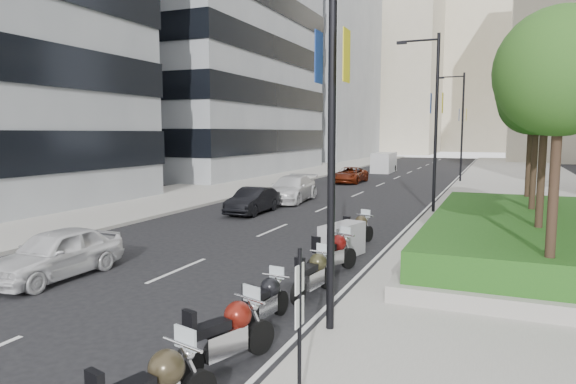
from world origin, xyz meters
The scene contains 27 objects.
ground centered at (0.00, 0.00, 0.00)m, with size 160.00×160.00×0.00m, color black.
sidewalk_right centered at (9.00, 30.00, 0.07)m, with size 10.00×100.00×0.15m, color #9E9B93.
sidewalk_left centered at (-12.00, 30.00, 0.07)m, with size 8.00×100.00×0.15m, color #9E9B93.
lane_edge centered at (3.70, 30.00, 0.01)m, with size 0.12×100.00×0.01m, color silver.
lane_centre centered at (-1.50, 30.00, 0.01)m, with size 0.12×100.00×0.01m, color silver.
building_grey_far centered at (-24.00, 70.00, 15.00)m, with size 22.00×26.00×30.00m, color gray.
building_cream_left centered at (-18.00, 100.00, 17.00)m, with size 26.00×24.00×34.00m, color #B7AD93.
building_cream_centre centered at (2.00, 120.00, 19.00)m, with size 30.00×24.00×38.00m, color #B7AD93.
tree_0 centered at (8.50, 4.00, 5.42)m, with size 2.80×2.80×6.30m.
tree_1 centered at (8.50, 8.00, 5.42)m, with size 2.80×2.80×6.30m.
tree_2 centered at (8.50, 12.00, 5.42)m, with size 2.80×2.80×6.30m.
tree_3 centered at (8.50, 16.00, 5.42)m, with size 2.80×2.80×6.30m.
lamp_post_0 centered at (4.14, 1.00, 5.07)m, with size 2.34×0.45×9.00m.
lamp_post_1 centered at (4.14, 18.00, 5.07)m, with size 2.34×0.45×9.00m.
lamp_post_2 centered at (4.14, 36.00, 5.07)m, with size 2.34×0.45×9.00m.
parking_sign centered at (4.80, -2.00, 1.46)m, with size 0.06×0.32×2.50m.
motorcycle_1 centered at (3.10, -1.11, 0.62)m, with size 1.03×2.23×1.16m.
motorcycle_2 centered at (2.84, 1.00, 0.54)m, with size 0.67×2.02×1.00m.
motorcycle_3 centered at (3.14, 3.26, 0.57)m, with size 0.72×2.15×1.07m.
motorcycle_4 centered at (2.94, 5.47, 0.61)m, with size 1.02×2.17×1.13m.
motorcycle_5 centered at (2.61, 7.50, 0.56)m, with size 1.20×1.99×1.13m.
motorcycle_6 centered at (2.60, 9.56, 0.57)m, with size 0.89×2.10×1.07m.
car_a centered at (-4.24, 2.00, 0.71)m, with size 1.68×4.18×1.42m, color silver.
car_b centered at (-4.34, 14.77, 0.66)m, with size 1.40×4.02×1.32m, color black.
car_c centered at (-4.25, 19.78, 0.77)m, with size 2.16×5.31×1.54m, color silver.
car_d centered at (-4.21, 32.51, 0.65)m, with size 2.16×4.68×1.30m, color #611D0B.
delivery_van centered at (-4.00, 44.75, 0.96)m, with size 1.97×4.94×2.06m.
Camera 1 is at (7.40, -8.68, 4.13)m, focal length 32.00 mm.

